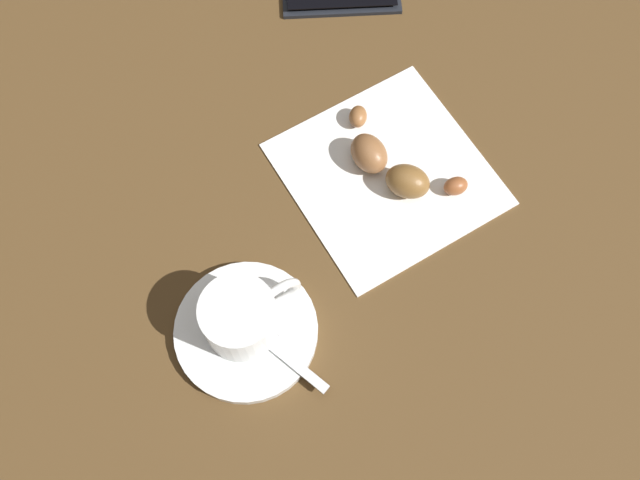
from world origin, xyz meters
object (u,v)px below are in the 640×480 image
(espresso_cup, at_px, (242,317))
(napkin, at_px, (387,173))
(teaspoon, at_px, (252,329))
(croissant, at_px, (391,165))
(saucer, at_px, (246,331))
(sugar_packet, at_px, (268,305))

(espresso_cup, xyz_separation_m, napkin, (-0.21, -0.05, -0.04))
(teaspoon, bearing_deg, croissant, -165.67)
(saucer, relative_size, napkin, 0.69)
(espresso_cup, bearing_deg, teaspoon, 109.61)
(teaspoon, xyz_separation_m, napkin, (-0.20, -0.05, -0.01))
(sugar_packet, height_order, napkin, sugar_packet)
(napkin, bearing_deg, sugar_packet, 13.92)
(teaspoon, distance_m, sugar_packet, 0.03)
(saucer, distance_m, espresso_cup, 0.03)
(teaspoon, relative_size, croissant, 0.88)
(sugar_packet, relative_size, croissant, 0.39)
(napkin, bearing_deg, saucer, 13.43)
(espresso_cup, relative_size, croissant, 0.65)
(saucer, height_order, teaspoon, teaspoon)
(espresso_cup, xyz_separation_m, teaspoon, (-0.00, 0.01, -0.02))
(saucer, relative_size, sugar_packet, 2.31)
(saucer, bearing_deg, teaspoon, 140.66)
(sugar_packet, xyz_separation_m, croissant, (-0.18, -0.04, 0.00))
(teaspoon, bearing_deg, napkin, -165.30)
(saucer, xyz_separation_m, espresso_cup, (-0.00, -0.00, 0.03))
(napkin, height_order, croissant, croissant)
(espresso_cup, height_order, sugar_packet, espresso_cup)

